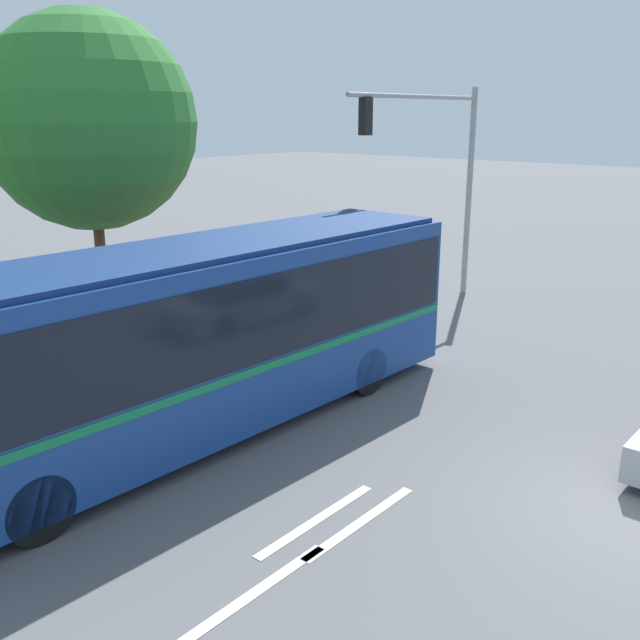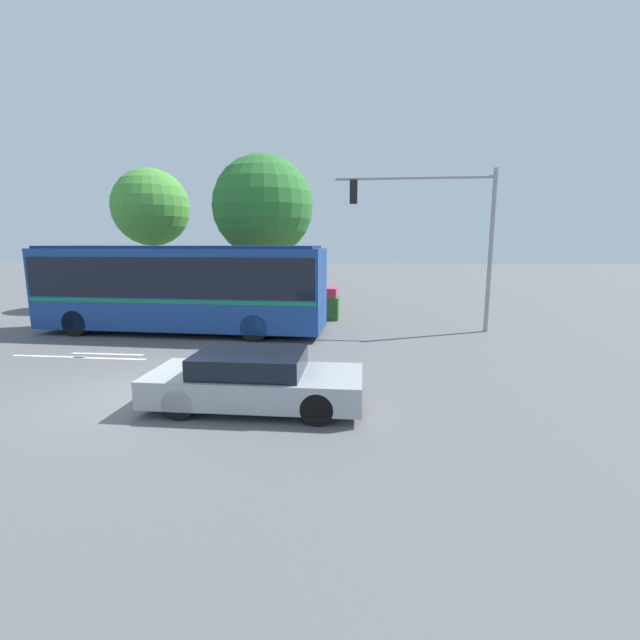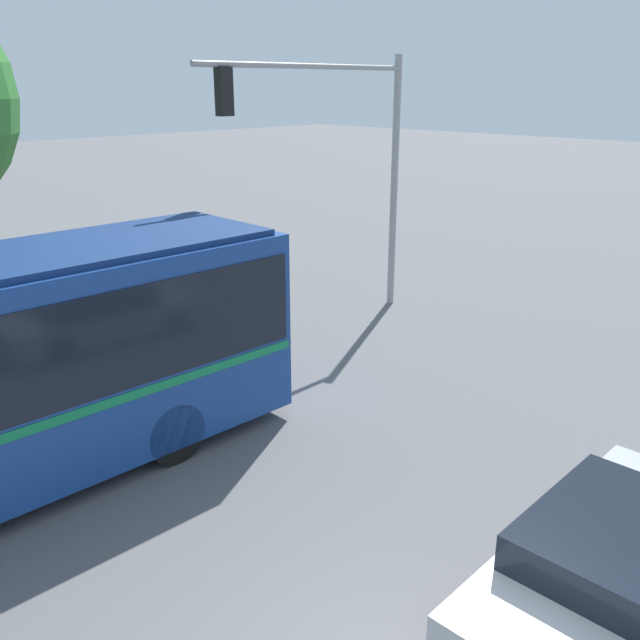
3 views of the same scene
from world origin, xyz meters
TOP-DOWN VIEW (x-y plane):
  - ground_plane at (0.00, 0.00)m, footprint 140.00×140.00m
  - city_bus at (-2.09, 6.97)m, footprint 11.29×2.84m
  - sedan_foreground at (2.75, -0.47)m, footprint 4.59×1.92m
  - traffic_light_pole at (8.25, 8.51)m, footprint 6.19×0.24m
  - flowering_hedge at (-0.60, 10.83)m, footprint 8.90×1.23m
  - street_tree_left at (-6.79, 14.34)m, footprint 4.20×4.20m
  - street_tree_centre at (-0.20, 13.15)m, footprint 5.13×5.13m
  - lane_stripe_near at (-4.76, 2.99)m, footprint 2.40×0.16m
  - lane_stripe_mid at (-2.73, 2.94)m, footprint 2.40×0.16m
  - lane_stripe_far at (-3.10, 3.45)m, footprint 2.40×0.16m

SIDE VIEW (x-z plane):
  - ground_plane at x=0.00m, z-range 0.00..0.00m
  - lane_stripe_near at x=-4.76m, z-range 0.00..0.01m
  - lane_stripe_mid at x=-2.73m, z-range 0.00..0.01m
  - lane_stripe_far at x=-3.10m, z-range 0.00..0.01m
  - sedan_foreground at x=2.75m, z-range -0.02..1.19m
  - flowering_hedge at x=-0.60m, z-range -0.01..1.46m
  - city_bus at x=-2.09m, z-range 0.23..3.65m
  - traffic_light_pole at x=8.25m, z-range 1.11..7.43m
  - street_tree_centre at x=-0.20m, z-range 1.40..9.33m
  - street_tree_left at x=-6.79m, z-range 1.66..9.22m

